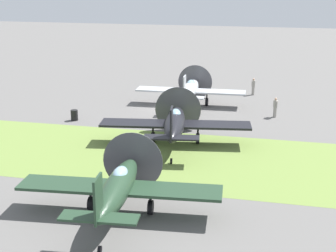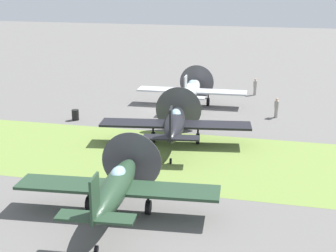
# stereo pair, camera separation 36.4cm
# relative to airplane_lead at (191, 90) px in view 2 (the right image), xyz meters

# --- Properties ---
(ground_plane) EXTENTS (160.00, 160.00, 0.00)m
(ground_plane) POSITION_rel_airplane_lead_xyz_m (-1.39, -1.55, -1.55)
(ground_plane) COLOR #605E5B
(grass_verge) EXTENTS (120.00, 11.00, 0.01)m
(grass_verge) POSITION_rel_airplane_lead_xyz_m (-1.39, -14.02, -1.55)
(grass_verge) COLOR olive
(grass_verge) RESTS_ON ground
(airplane_lead) EXTENTS (10.37, 8.22, 3.70)m
(airplane_lead) POSITION_rel_airplane_lead_xyz_m (0.00, 0.00, 0.00)
(airplane_lead) COLOR #B2B7BC
(airplane_lead) RESTS_ON ground
(airplane_wingman) EXTENTS (11.06, 8.80, 3.92)m
(airplane_wingman) POSITION_rel_airplane_lead_xyz_m (1.02, -11.33, 0.09)
(airplane_wingman) COLOR black
(airplane_wingman) RESTS_ON ground
(airplane_trail) EXTENTS (10.58, 8.38, 3.76)m
(airplane_trail) POSITION_rel_airplane_lead_xyz_m (0.59, -22.80, 0.02)
(airplane_trail) COLOR #233D28
(airplane_trail) RESTS_ON ground
(ground_crew_chief) EXTENTS (0.38, 0.57, 1.73)m
(ground_crew_chief) POSITION_rel_airplane_lead_xyz_m (7.92, -2.19, -0.64)
(ground_crew_chief) COLOR #9E998E
(ground_crew_chief) RESTS_ON ground
(ground_crew_mechanic) EXTENTS (0.38, 0.61, 1.73)m
(ground_crew_mechanic) POSITION_rel_airplane_lead_xyz_m (5.53, 5.90, -0.64)
(ground_crew_mechanic) COLOR #9E998E
(ground_crew_mechanic) RESTS_ON ground
(fuel_drum) EXTENTS (0.60, 0.60, 0.90)m
(fuel_drum) POSITION_rel_airplane_lead_xyz_m (-8.66, -7.07, -1.10)
(fuel_drum) COLOR black
(fuel_drum) RESTS_ON ground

